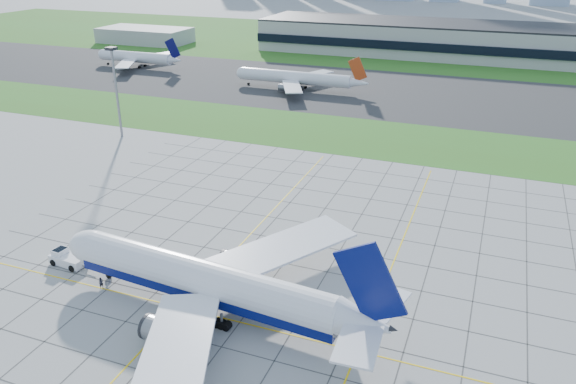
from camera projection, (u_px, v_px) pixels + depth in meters
name	position (u px, v px, depth m)	size (l,w,h in m)	color
ground	(246.00, 315.00, 85.28)	(1400.00, 1400.00, 0.00)	#9E9F99
grass_median	(377.00, 138.00, 161.99)	(700.00, 35.00, 0.04)	#36681D
asphalt_taxiway	(410.00, 94.00, 208.86)	(700.00, 75.00, 0.04)	#383838
grass_far	(445.00, 47.00, 302.63)	(700.00, 145.00, 0.04)	#36681D
apron_markings	(276.00, 278.00, 94.58)	(120.00, 130.00, 0.03)	#474744
terminal	(528.00, 44.00, 264.89)	(260.00, 43.00, 15.80)	#B7B7B2
service_block	(145.00, 35.00, 315.12)	(50.00, 25.00, 8.00)	#B7B7B2
light_mast	(115.00, 81.00, 157.05)	(2.50, 2.50, 25.60)	gray
airliner	(207.00, 282.00, 84.60)	(57.44, 58.00, 18.08)	white
pushback_tug	(67.00, 258.00, 98.20)	(9.70, 3.85, 2.67)	white
crew_near	(101.00, 283.00, 91.52)	(0.70, 0.46, 1.93)	black
distant_jet_0	(137.00, 57.00, 252.33)	(41.12, 42.66, 14.08)	white
distant_jet_1	(296.00, 78.00, 214.14)	(50.16, 42.66, 14.08)	white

